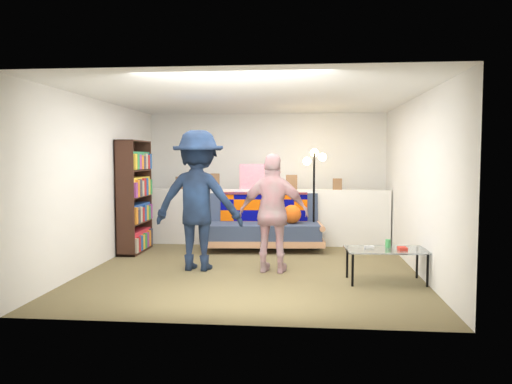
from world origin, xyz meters
TOP-DOWN VIEW (x-y plane):
  - ground at (0.00, 0.00)m, footprint 5.00×5.00m
  - room_shell at (0.00, 0.47)m, footprint 4.60×5.05m
  - half_wall_ledge at (0.00, 1.80)m, footprint 4.45×0.15m
  - ledge_decor at (-0.23, 1.78)m, footprint 2.97×0.02m
  - futon_sofa at (0.06, 1.40)m, footprint 2.05×1.11m
  - bookshelf at (-2.08, 0.96)m, footprint 0.31×0.92m
  - coffee_table at (1.76, -0.71)m, footprint 1.04×0.61m
  - floor_lamp at (0.89, 1.56)m, footprint 0.40×0.32m
  - person_left at (-0.75, -0.22)m, footprint 1.31×0.83m
  - person_right at (0.31, -0.30)m, footprint 0.99×0.50m

SIDE VIEW (x-z plane):
  - ground at x=0.00m, z-range 0.00..0.00m
  - coffee_table at x=1.76m, z-range 0.13..0.65m
  - futon_sofa at x=0.06m, z-range -0.03..0.82m
  - half_wall_ledge at x=0.00m, z-range 0.00..1.00m
  - person_right at x=0.31m, z-range 0.00..1.62m
  - bookshelf at x=-2.08m, z-range -0.06..1.78m
  - person_left at x=-0.75m, z-range 0.00..1.94m
  - ledge_decor at x=-0.23m, z-range 0.95..1.40m
  - floor_lamp at x=0.89m, z-range 0.36..2.08m
  - room_shell at x=0.00m, z-range 0.45..2.90m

